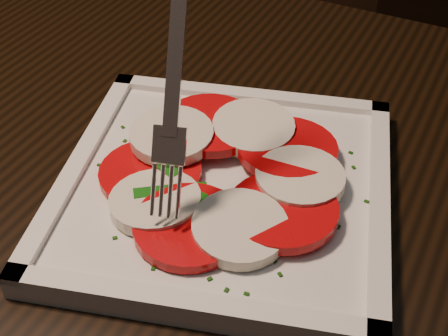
# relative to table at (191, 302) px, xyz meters

# --- Properties ---
(table) EXTENTS (1.29, 0.95, 0.75)m
(table) POSITION_rel_table_xyz_m (0.00, 0.00, 0.00)
(table) COLOR black
(table) RESTS_ON ground
(chair) EXTENTS (0.47, 0.47, 0.93)m
(chair) POSITION_rel_table_xyz_m (-0.15, 0.70, -0.12)
(chair) COLOR black
(chair) RESTS_ON ground
(plate) EXTENTS (0.29, 0.29, 0.01)m
(plate) POSITION_rel_table_xyz_m (0.02, 0.04, 0.11)
(plate) COLOR white
(plate) RESTS_ON table
(caprese_salad) EXTENTS (0.22, 0.20, 0.02)m
(caprese_salad) POSITION_rel_table_xyz_m (0.02, 0.04, 0.12)
(caprese_salad) COLOR red
(caprese_salad) RESTS_ON plate
(fork) EXTENTS (0.06, 0.11, 0.18)m
(fork) POSITION_rel_table_xyz_m (-0.01, 0.03, 0.22)
(fork) COLOR white
(fork) RESTS_ON caprese_salad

